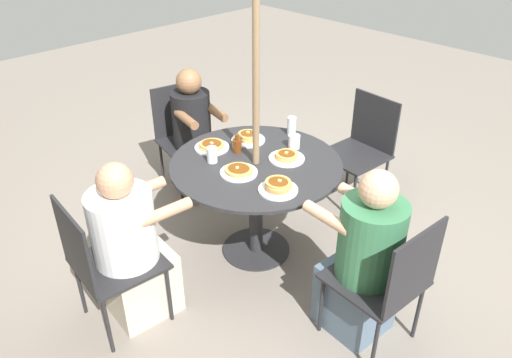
% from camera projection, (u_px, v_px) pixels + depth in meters
% --- Properties ---
extents(ground_plane, '(12.00, 12.00, 0.00)m').
position_uv_depth(ground_plane, '(256.00, 249.00, 3.79)').
color(ground_plane, gray).
extents(patio_table, '(1.18, 1.18, 0.76)m').
position_uv_depth(patio_table, '(256.00, 181.00, 3.48)').
color(patio_table, '#28282B').
rests_on(patio_table, ground).
extents(umbrella_pole, '(0.05, 0.05, 2.41)m').
position_uv_depth(umbrella_pole, '(256.00, 101.00, 3.17)').
color(umbrella_pole, '#846B4C').
rests_on(umbrella_pole, ground).
extents(patio_chair_north, '(0.51, 0.51, 0.91)m').
position_uv_depth(patio_chair_north, '(390.00, 278.00, 2.76)').
color(patio_chair_north, '#232326').
rests_on(patio_chair_north, ground).
extents(diner_north, '(0.56, 0.40, 1.13)m').
position_uv_depth(diner_north, '(363.00, 262.00, 2.89)').
color(diner_north, slate).
rests_on(diner_north, ground).
extents(patio_chair_east, '(0.51, 0.51, 0.91)m').
position_uv_depth(patio_chair_east, '(362.00, 144.00, 4.16)').
color(patio_chair_east, '#232326').
rests_on(patio_chair_east, ground).
extents(patio_chair_south, '(0.56, 0.56, 0.91)m').
position_uv_depth(patio_chair_south, '(185.00, 132.00, 4.36)').
color(patio_chair_south, '#232326').
rests_on(patio_chair_south, ground).
extents(diner_south, '(0.53, 0.40, 1.13)m').
position_uv_depth(diner_south, '(194.00, 139.00, 4.22)').
color(diner_south, gray).
rests_on(diner_south, ground).
extents(patio_chair_west, '(0.52, 0.52, 0.91)m').
position_uv_depth(patio_chair_west, '(102.00, 260.00, 2.90)').
color(patio_chair_west, '#232326').
rests_on(patio_chair_west, ground).
extents(diner_west, '(0.42, 0.58, 1.10)m').
position_uv_depth(diner_west, '(132.00, 250.00, 3.01)').
color(diner_west, beige).
rests_on(diner_west, ground).
extents(pancake_plate_a, '(0.25, 0.25, 0.05)m').
position_uv_depth(pancake_plate_a, '(239.00, 171.00, 3.27)').
color(pancake_plate_a, white).
rests_on(pancake_plate_a, patio_table).
extents(pancake_plate_b, '(0.25, 0.25, 0.06)m').
position_uv_depth(pancake_plate_b, '(287.00, 157.00, 3.43)').
color(pancake_plate_b, white).
rests_on(pancake_plate_b, patio_table).
extents(pancake_plate_c, '(0.25, 0.25, 0.05)m').
position_uv_depth(pancake_plate_c, '(212.00, 146.00, 3.57)').
color(pancake_plate_c, white).
rests_on(pancake_plate_c, patio_table).
extents(pancake_plate_d, '(0.25, 0.25, 0.07)m').
position_uv_depth(pancake_plate_d, '(248.00, 138.00, 3.67)').
color(pancake_plate_d, white).
rests_on(pancake_plate_d, patio_table).
extents(pancake_plate_e, '(0.25, 0.25, 0.08)m').
position_uv_depth(pancake_plate_e, '(278.00, 187.00, 3.08)').
color(pancake_plate_e, white).
rests_on(pancake_plate_e, patio_table).
extents(syrup_bottle, '(0.08, 0.06, 0.13)m').
position_uv_depth(syrup_bottle, '(237.00, 145.00, 3.51)').
color(syrup_bottle, '#602D0F').
rests_on(syrup_bottle, patio_table).
extents(coffee_cup, '(0.08, 0.08, 0.10)m').
position_uv_depth(coffee_cup, '(294.00, 142.00, 3.56)').
color(coffee_cup, white).
rests_on(coffee_cup, patio_table).
extents(drinking_glass_a, '(0.07, 0.07, 0.11)m').
position_uv_depth(drinking_glass_a, '(212.00, 155.00, 3.38)').
color(drinking_glass_a, silver).
rests_on(drinking_glass_a, patio_table).
extents(drinking_glass_b, '(0.07, 0.07, 0.14)m').
position_uv_depth(drinking_glass_b, '(292.00, 126.00, 3.74)').
color(drinking_glass_b, silver).
rests_on(drinking_glass_b, patio_table).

